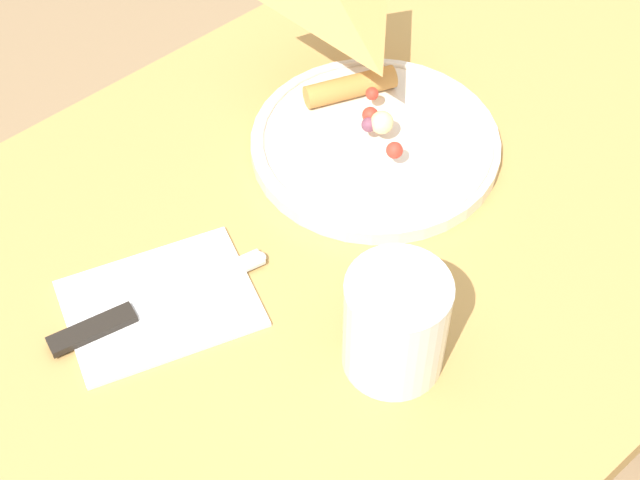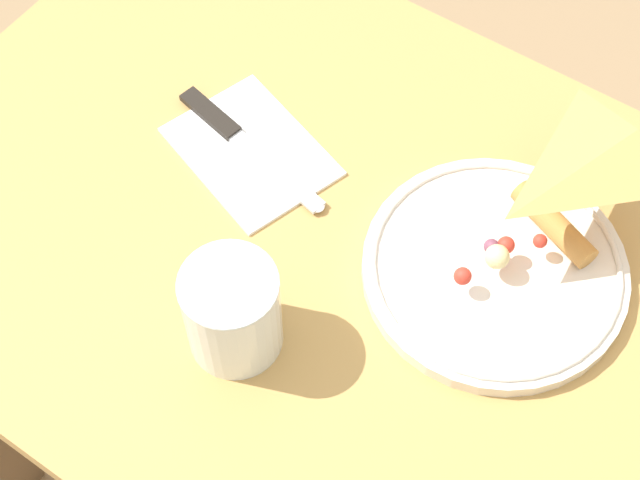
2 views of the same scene
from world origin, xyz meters
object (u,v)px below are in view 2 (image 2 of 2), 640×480
at_px(plate_pizza, 496,267).
at_px(milk_glass, 233,314).
at_px(butter_knife, 244,142).
at_px(dining_table, 376,333).
at_px(napkin_folded, 251,151).

distance_m(plate_pizza, milk_glass, 0.25).
distance_m(milk_glass, butter_knife, 0.22).
height_order(dining_table, butter_knife, butter_knife).
bearing_deg(dining_table, plate_pizza, 34.08).
bearing_deg(butter_knife, dining_table, -1.82).
xyz_separation_m(dining_table, plate_pizza, (0.09, 0.06, 0.14)).
bearing_deg(plate_pizza, dining_table, -145.92).
xyz_separation_m(dining_table, napkin_folded, (-0.19, 0.05, 0.13)).
distance_m(plate_pizza, butter_knife, 0.29).
distance_m(dining_table, milk_glass, 0.23).
relative_size(plate_pizza, butter_knife, 1.21).
distance_m(milk_glass, napkin_folded, 0.22).
bearing_deg(butter_knife, milk_glass, -43.53).
relative_size(plate_pizza, napkin_folded, 1.29).
bearing_deg(plate_pizza, napkin_folded, -177.05).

